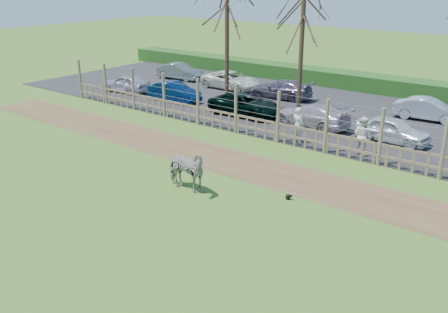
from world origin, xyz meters
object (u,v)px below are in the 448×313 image
Objects in this scene: car_1 at (174,92)px; car_2 at (245,105)px; car_11 at (428,109)px; visitor_a at (298,125)px; car_0 at (126,83)px; car_8 at (231,80)px; tree_left at (227,11)px; crow at (288,197)px; visitor_b at (363,136)px; car_9 at (281,89)px; car_7 at (180,71)px; car_3 at (312,115)px; zebra at (185,170)px; tree_mid at (302,27)px; car_4 at (393,130)px.

car_1 and car_2 have the same top height.
car_1 is at bearing 105.75° from car_11.
car_0 is (-14.64, 2.34, -0.26)m from visitor_a.
visitor_a is 0.40× the size of car_8.
tree_left is 29.58× the size of crow.
visitor_b is 13.57m from car_1.
car_2 is at bearing 133.25° from crow.
crow is 15.43m from car_9.
car_0 is 0.97× the size of car_11.
visitor_a is at bearing 76.01° from car_0.
car_7 is (-0.11, 5.47, 0.00)m from car_0.
car_3 and car_7 have the same top height.
tree_left is 4.10× the size of zebra.
car_7 and car_8 have the same top height.
car_9 is at bearing -45.89° from car_1.
crow is at bearing -136.14° from car_8.
visitor_b reaches higher than crow.
visitor_a and visitor_b have the same top height.
zebra reaches higher than car_0.
visitor_a reaches higher than car_2.
car_0 and car_3 have the same top height.
crow is 9.31m from car_3.
car_8 is (5.09, -0.27, 0.00)m from car_7.
crow is at bearing -121.79° from car_1.
tree_left reaches higher than car_0.
visitor_a is 6.51m from crow.
car_8 is at bearing 123.64° from tree_left.
tree_mid reaches higher than car_1.
tree_left is 2.16× the size of car_1.
car_1 is (-13.39, 2.15, -0.26)m from visitor_b.
tree_left reaches higher than car_7.
car_1 is at bearing -161.29° from tree_mid.
car_9 is at bearing 139.36° from tree_mid.
car_4 is at bearing 56.82° from car_9.
zebra is 8.53m from visitor_b.
tree_left is at bearing -167.47° from tree_mid.
car_1 is at bearing 5.22° from visitor_b.
tree_left reaches higher than car_11.
tree_mid is at bearing -108.90° from car_7.
tree_left is 2.24× the size of car_0.
car_3 is at bearing 39.26° from car_9.
car_11 is (11.05, 3.80, -4.98)m from tree_left.
car_3 is at bearing -88.05° from car_1.
tree_mid is at bearing 9.72° from zebra.
tree_mid is at bearing -71.25° from car_1.
car_9 is (4.92, 4.76, 0.00)m from car_1.
car_1 and car_7 have the same top height.
crow is at bearing 102.93° from visitor_b.
car_2 is 1.00× the size of car_8.
tree_left is 1.90× the size of car_3.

